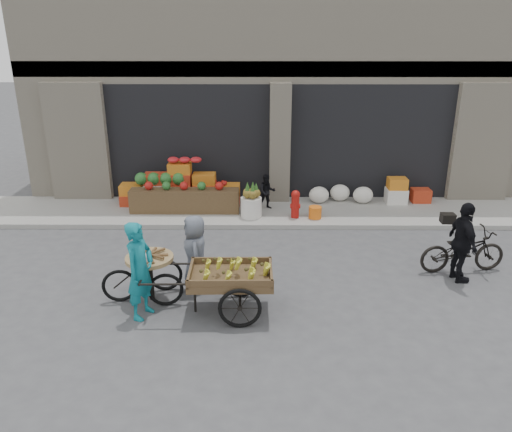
{
  "coord_description": "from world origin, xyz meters",
  "views": [
    {
      "loc": [
        -0.56,
        -8.23,
        4.53
      ],
      "look_at": [
        -0.62,
        1.0,
        1.1
      ],
      "focal_mm": 35.0,
      "sensor_mm": 36.0,
      "label": 1
    }
  ],
  "objects_px": {
    "tricycle_cart": "(150,270)",
    "bicycle": "(463,250)",
    "pineapple_bin": "(251,207)",
    "orange_bucket": "(315,212)",
    "vendor_woman": "(140,270)",
    "fire_hydrant": "(295,203)",
    "seated_person": "(267,192)",
    "cyclist": "(463,243)",
    "vendor_grey": "(195,253)",
    "banana_cart": "(228,273)"
  },
  "relations": [
    {
      "from": "seated_person",
      "to": "tricycle_cart",
      "type": "xyz_separation_m",
      "value": [
        -2.13,
        -4.53,
        -0.02
      ]
    },
    {
      "from": "banana_cart",
      "to": "vendor_woman",
      "type": "distance_m",
      "value": 1.44
    },
    {
      "from": "vendor_woman",
      "to": "cyclist",
      "type": "distance_m",
      "value": 5.94
    },
    {
      "from": "tricycle_cart",
      "to": "cyclist",
      "type": "bearing_deg",
      "value": -2.51
    },
    {
      "from": "cyclist",
      "to": "vendor_woman",
      "type": "bearing_deg",
      "value": 96.36
    },
    {
      "from": "pineapple_bin",
      "to": "seated_person",
      "type": "relative_size",
      "value": 0.56
    },
    {
      "from": "vendor_grey",
      "to": "orange_bucket",
      "type": "bearing_deg",
      "value": 134.14
    },
    {
      "from": "vendor_grey",
      "to": "cyclist",
      "type": "distance_m",
      "value": 5.01
    },
    {
      "from": "cyclist",
      "to": "vendor_grey",
      "type": "bearing_deg",
      "value": 87.75
    },
    {
      "from": "pineapple_bin",
      "to": "vendor_grey",
      "type": "bearing_deg",
      "value": -105.27
    },
    {
      "from": "vendor_woman",
      "to": "tricycle_cart",
      "type": "distance_m",
      "value": 0.62
    },
    {
      "from": "fire_hydrant",
      "to": "orange_bucket",
      "type": "distance_m",
      "value": 0.55
    },
    {
      "from": "seated_person",
      "to": "banana_cart",
      "type": "bearing_deg",
      "value": -108.35
    },
    {
      "from": "seated_person",
      "to": "bicycle",
      "type": "relative_size",
      "value": 0.54
    },
    {
      "from": "vendor_woman",
      "to": "fire_hydrant",
      "type": "bearing_deg",
      "value": -12.06
    },
    {
      "from": "seated_person",
      "to": "banana_cart",
      "type": "relative_size",
      "value": 0.39
    },
    {
      "from": "fire_hydrant",
      "to": "tricycle_cart",
      "type": "bearing_deg",
      "value": -126.09
    },
    {
      "from": "banana_cart",
      "to": "vendor_woman",
      "type": "bearing_deg",
      "value": -175.84
    },
    {
      "from": "bicycle",
      "to": "seated_person",
      "type": "bearing_deg",
      "value": 42.23
    },
    {
      "from": "pineapple_bin",
      "to": "orange_bucket",
      "type": "bearing_deg",
      "value": -3.58
    },
    {
      "from": "pineapple_bin",
      "to": "cyclist",
      "type": "relative_size",
      "value": 0.33
    },
    {
      "from": "tricycle_cart",
      "to": "bicycle",
      "type": "relative_size",
      "value": 0.85
    },
    {
      "from": "cyclist",
      "to": "pineapple_bin",
      "type": "bearing_deg",
      "value": 45.37
    },
    {
      "from": "fire_hydrant",
      "to": "bicycle",
      "type": "relative_size",
      "value": 0.41
    },
    {
      "from": "pineapple_bin",
      "to": "banana_cart",
      "type": "bearing_deg",
      "value": -94.3
    },
    {
      "from": "bicycle",
      "to": "cyclist",
      "type": "xyz_separation_m",
      "value": [
        -0.2,
        -0.4,
        0.34
      ]
    },
    {
      "from": "pineapple_bin",
      "to": "seated_person",
      "type": "xyz_separation_m",
      "value": [
        0.4,
        0.6,
        0.21
      ]
    },
    {
      "from": "pineapple_bin",
      "to": "vendor_woman",
      "type": "distance_m",
      "value": 4.84
    },
    {
      "from": "vendor_woman",
      "to": "tricycle_cart",
      "type": "xyz_separation_m",
      "value": [
        0.03,
        0.56,
        -0.28
      ]
    },
    {
      "from": "orange_bucket",
      "to": "banana_cart",
      "type": "xyz_separation_m",
      "value": [
        -1.93,
        -4.26,
        0.46
      ]
    },
    {
      "from": "orange_bucket",
      "to": "tricycle_cart",
      "type": "distance_m",
      "value": 5.09
    },
    {
      "from": "tricycle_cart",
      "to": "vendor_grey",
      "type": "distance_m",
      "value": 0.87
    },
    {
      "from": "fire_hydrant",
      "to": "banana_cart",
      "type": "relative_size",
      "value": 0.29
    },
    {
      "from": "banana_cart",
      "to": "seated_person",
      "type": "bearing_deg",
      "value": 80.61
    },
    {
      "from": "fire_hydrant",
      "to": "tricycle_cart",
      "type": "distance_m",
      "value": 4.81
    },
    {
      "from": "orange_bucket",
      "to": "bicycle",
      "type": "height_order",
      "value": "bicycle"
    },
    {
      "from": "seated_person",
      "to": "vendor_woman",
      "type": "xyz_separation_m",
      "value": [
        -2.16,
        -5.09,
        0.26
      ]
    },
    {
      "from": "vendor_woman",
      "to": "pineapple_bin",
      "type": "bearing_deg",
      "value": -0.67
    },
    {
      "from": "fire_hydrant",
      "to": "seated_person",
      "type": "xyz_separation_m",
      "value": [
        -0.7,
        0.65,
        0.08
      ]
    },
    {
      "from": "pineapple_bin",
      "to": "orange_bucket",
      "type": "height_order",
      "value": "pineapple_bin"
    },
    {
      "from": "pineapple_bin",
      "to": "vendor_woman",
      "type": "relative_size",
      "value": 0.31
    },
    {
      "from": "tricycle_cart",
      "to": "bicycle",
      "type": "bearing_deg",
      "value": 0.99
    },
    {
      "from": "banana_cart",
      "to": "bicycle",
      "type": "distance_m",
      "value": 4.83
    },
    {
      "from": "seated_person",
      "to": "tricycle_cart",
      "type": "height_order",
      "value": "seated_person"
    },
    {
      "from": "banana_cart",
      "to": "cyclist",
      "type": "xyz_separation_m",
      "value": [
        4.36,
        1.17,
        0.06
      ]
    },
    {
      "from": "pineapple_bin",
      "to": "fire_hydrant",
      "type": "distance_m",
      "value": 1.11
    },
    {
      "from": "orange_bucket",
      "to": "seated_person",
      "type": "xyz_separation_m",
      "value": [
        -1.2,
        0.7,
        0.31
      ]
    },
    {
      "from": "tricycle_cart",
      "to": "fire_hydrant",
      "type": "bearing_deg",
      "value": 44.01
    },
    {
      "from": "pineapple_bin",
      "to": "bicycle",
      "type": "height_order",
      "value": "bicycle"
    },
    {
      "from": "cyclist",
      "to": "fire_hydrant",
      "type": "bearing_deg",
      "value": 36.77
    }
  ]
}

